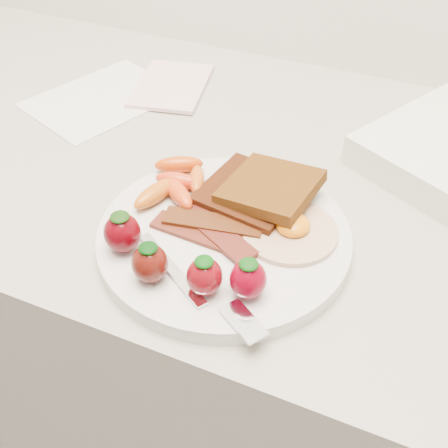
% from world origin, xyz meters
% --- Properties ---
extents(counter, '(2.00, 0.60, 0.90)m').
position_xyz_m(counter, '(0.00, 1.70, 0.45)').
color(counter, gray).
rests_on(counter, ground).
extents(plate, '(0.27, 0.27, 0.02)m').
position_xyz_m(plate, '(0.03, 1.55, 0.91)').
color(plate, silver).
rests_on(plate, counter).
extents(toast_lower, '(0.12, 0.12, 0.01)m').
position_xyz_m(toast_lower, '(0.03, 1.62, 0.93)').
color(toast_lower, black).
rests_on(toast_lower, plate).
extents(toast_upper, '(0.11, 0.11, 0.02)m').
position_xyz_m(toast_upper, '(0.06, 1.62, 0.94)').
color(toast_upper, '#361C0D').
rests_on(toast_upper, toast_lower).
extents(fried_egg, '(0.12, 0.12, 0.02)m').
position_xyz_m(fried_egg, '(0.09, 1.58, 0.92)').
color(fried_egg, beige).
rests_on(fried_egg, plate).
extents(bacon_strips, '(0.12, 0.07, 0.01)m').
position_xyz_m(bacon_strips, '(0.02, 1.54, 0.92)').
color(bacon_strips, '#38160A').
rests_on(bacon_strips, plate).
extents(baby_carrots, '(0.08, 0.12, 0.02)m').
position_xyz_m(baby_carrots, '(-0.05, 1.60, 0.93)').
color(baby_carrots, red).
rests_on(baby_carrots, plate).
extents(strawberries, '(0.17, 0.06, 0.05)m').
position_xyz_m(strawberries, '(0.01, 1.48, 0.94)').
color(strawberries, '#4C0109').
rests_on(strawberries, plate).
extents(fork, '(0.17, 0.09, 0.00)m').
position_xyz_m(fork, '(0.04, 1.46, 0.92)').
color(fork, white).
rests_on(fork, plate).
extents(paper_sheet, '(0.22, 0.25, 0.00)m').
position_xyz_m(paper_sheet, '(-0.26, 1.77, 0.90)').
color(paper_sheet, white).
rests_on(paper_sheet, counter).
extents(notepad, '(0.13, 0.17, 0.01)m').
position_xyz_m(notepad, '(-0.18, 1.84, 0.91)').
color(notepad, beige).
rests_on(notepad, paper_sheet).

